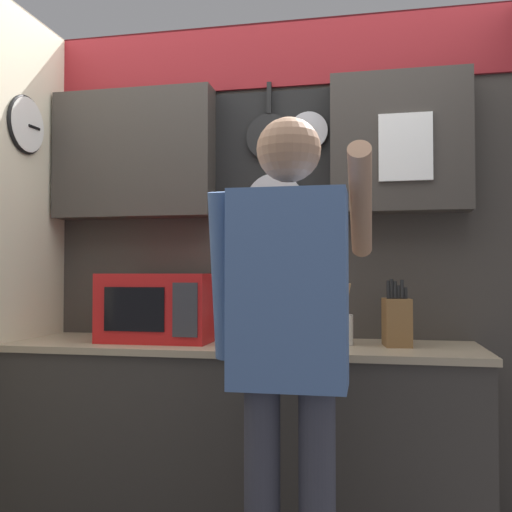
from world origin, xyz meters
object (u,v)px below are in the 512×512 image
object	(u,v)px
knife_block	(397,321)
utensil_crock	(339,327)
microwave	(161,307)
person	(290,329)

from	to	relation	value
knife_block	utensil_crock	distance (m)	0.25
microwave	utensil_crock	world-z (taller)	utensil_crock
knife_block	person	distance (m)	0.79
knife_block	person	bearing A→B (deg)	-118.41
utensil_crock	microwave	bearing A→B (deg)	-179.98
microwave	person	world-z (taller)	person
microwave	person	distance (m)	0.99
microwave	person	size ratio (longest dim) A/B	0.29
microwave	person	bearing A→B (deg)	-44.30
utensil_crock	person	xyz separation A→B (m)	(-0.12, -0.69, 0.05)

